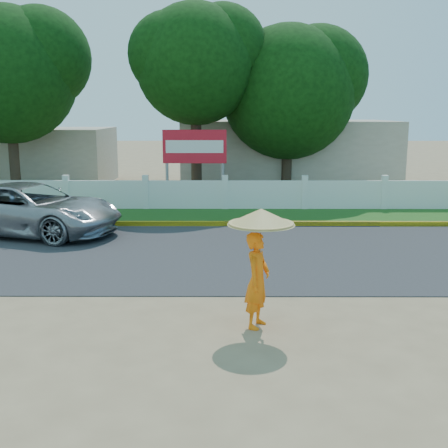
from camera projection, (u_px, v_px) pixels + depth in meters
name	position (u px, v px, depth m)	size (l,w,h in m)	color
ground	(224.00, 315.00, 10.32)	(120.00, 120.00, 0.00)	#9E8460
road	(224.00, 253.00, 14.73)	(60.00, 7.00, 0.02)	#38383A
grass_verge	(225.00, 216.00, 19.87)	(60.00, 3.50, 0.03)	#2D601E
curb	(225.00, 224.00, 18.19)	(40.00, 0.18, 0.16)	yellow
fence	(225.00, 195.00, 21.18)	(40.00, 0.10, 1.10)	silver
building_near	(286.00, 153.00, 27.63)	(10.00, 6.00, 3.20)	#B7AD99
building_far	(30.00, 156.00, 28.70)	(8.00, 5.00, 2.80)	#B7AD99
vehicle	(30.00, 209.00, 16.86)	(2.57, 5.58, 1.55)	#97999E
monk_with_parasol	(259.00, 251.00, 9.50)	(1.15, 1.15, 2.08)	orange
billboard	(195.00, 151.00, 21.95)	(2.50, 0.13, 2.95)	gray
tree_row	(237.00, 79.00, 23.45)	(35.98, 6.83, 8.52)	#473828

